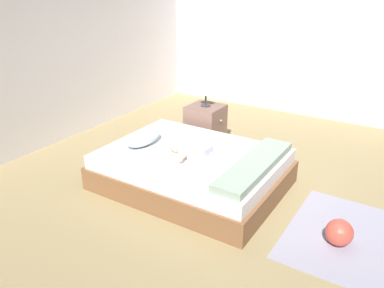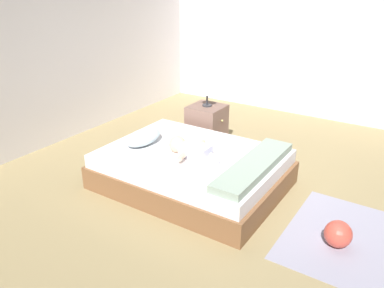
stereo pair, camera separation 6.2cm
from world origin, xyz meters
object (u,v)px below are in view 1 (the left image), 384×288
object	(u,v)px
pillow	(143,137)
lamp	(206,90)
baby	(190,149)
nightstand	(205,126)
toothbrush	(196,144)
toy_ball	(339,233)
bed	(192,169)

from	to	relation	value
pillow	lamp	xyz separation A→B (m)	(1.14, -0.16, 0.32)
baby	nightstand	xyz separation A→B (m)	(1.11, 0.47, -0.19)
toothbrush	toy_ball	bearing A→B (deg)	-103.76
pillow	toothbrush	bearing A→B (deg)	-59.10
bed	nightstand	world-z (taller)	nightstand
pillow	toothbrush	distance (m)	0.61
toothbrush	baby	bearing A→B (deg)	-159.61
nightstand	pillow	bearing A→B (deg)	171.97
bed	baby	distance (m)	0.29
pillow	baby	xyz separation A→B (m)	(0.03, -0.63, -0.01)
nightstand	toy_ball	bearing A→B (deg)	-120.96
toothbrush	lamp	bearing A→B (deg)	23.53
lamp	toy_ball	world-z (taller)	lamp
bed	toy_ball	size ratio (longest dim) A/B	8.15
pillow	nightstand	size ratio (longest dim) A/B	0.88
lamp	toy_ball	size ratio (longest dim) A/B	1.28
toothbrush	toy_ball	xyz separation A→B (m)	(-0.42, -1.72, -0.29)
bed	baby	xyz separation A→B (m)	(-0.08, -0.03, 0.28)
pillow	nightstand	bearing A→B (deg)	-8.03
pillow	baby	bearing A→B (deg)	-87.61
baby	toy_ball	size ratio (longest dim) A/B	2.70
bed	pillow	distance (m)	0.67
pillow	toothbrush	world-z (taller)	pillow
bed	baby	world-z (taller)	baby
toothbrush	lamp	distance (m)	0.98
baby	pillow	bearing A→B (deg)	92.39
baby	toothbrush	size ratio (longest dim) A/B	4.98
lamp	baby	bearing A→B (deg)	-157.27
bed	toothbrush	xyz separation A→B (m)	(0.21, 0.08, 0.21)
toothbrush	toy_ball	size ratio (longest dim) A/B	0.54
bed	baby	bearing A→B (deg)	-160.43
lamp	toy_ball	xyz separation A→B (m)	(-1.25, -2.08, -0.67)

